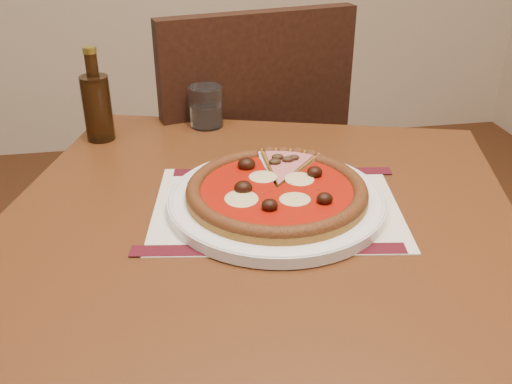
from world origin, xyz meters
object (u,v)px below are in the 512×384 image
chair_far (242,166)px  bottle (97,104)px  water_glass (206,107)px  plate (276,201)px  table (258,268)px  pizza (277,190)px

chair_far → bottle: size_ratio=5.19×
water_glass → bottle: size_ratio=0.46×
bottle → plate: bearing=-48.9°
plate → water_glass: size_ratio=4.02×
chair_far → water_glass: chair_far is taller
plate → bottle: size_ratio=1.85×
plate → bottle: bearing=131.1°
bottle → water_glass: bearing=9.3°
water_glass → bottle: 0.22m
plate → table: bearing=-149.9°
table → chair_far: chair_far is taller
chair_far → plate: bearing=74.7°
chair_far → plate: (-0.03, -0.57, 0.21)m
chair_far → plate: chair_far is taller
chair_far → pizza: size_ratio=3.39×
table → chair_far: size_ratio=1.03×
table → plate: (0.03, 0.02, 0.11)m
table → pizza: (0.03, 0.02, 0.13)m
plate → water_glass: (-0.07, 0.37, 0.03)m
chair_far → bottle: 0.48m
pizza → bottle: bottle is taller
chair_far → plate: 0.60m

